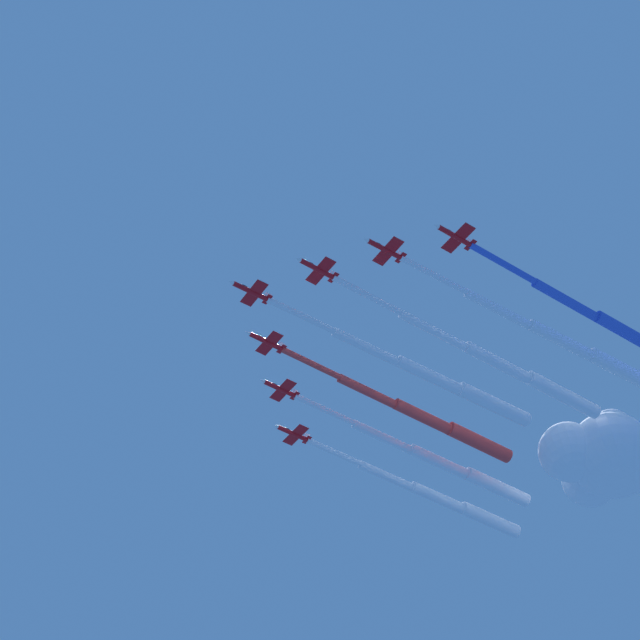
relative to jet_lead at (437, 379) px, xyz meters
The scene contains 8 objects.
jet_lead is the anchor object (origin of this frame).
jet_port_inner 16.32m from the jet_lead, 156.53° to the left, with size 82.08×26.05×4.04m.
jet_starboard_inner 13.93m from the jet_lead, 103.89° to the right, with size 72.89×23.53×4.08m.
jet_port_mid 31.00m from the jet_lead, 148.58° to the left, with size 80.54×24.03×4.05m.
jet_starboard_mid 30.37m from the jet_lead, 115.87° to the right, with size 77.40×24.37×4.02m.
jet_port_outer 45.33m from the jet_lead, 149.10° to the left, with size 80.74×25.71×4.00m.
jet_starboard_outer 43.58m from the jet_lead, 113.71° to the right, with size 73.29×23.32×3.98m.
cloud_puff 51.15m from the jet_lead, 167.55° to the right, with size 36.72×27.81×22.95m.
Camera 1 is at (37.84, 122.89, 39.48)m, focal length 53.67 mm.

